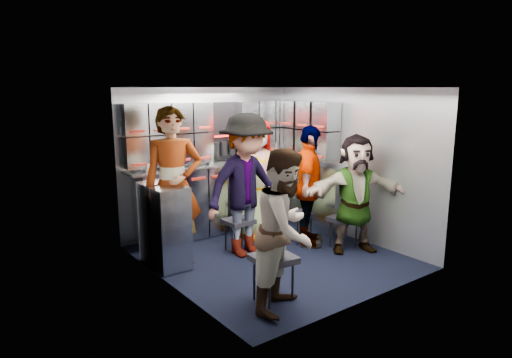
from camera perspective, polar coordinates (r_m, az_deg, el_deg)
floor at (r=5.84m, az=2.01°, el=-9.70°), size 3.00×3.00×0.00m
wall_back at (r=6.77m, az=-5.90°, el=2.40°), size 2.80×0.04×2.10m
wall_left at (r=4.82m, az=-11.03°, el=-1.43°), size 0.04×3.00×2.10m
wall_right at (r=6.51m, az=11.75°, el=1.86°), size 0.04×3.00×2.10m
ceiling at (r=5.45m, az=2.17°, el=11.37°), size 2.80×3.00×0.02m
cart_bank_back at (r=6.70m, az=-4.88°, el=-2.52°), size 2.68×0.38×0.99m
cart_bank_left at (r=5.53m, az=-11.38°, el=-5.71°), size 0.38×0.76×0.99m
counter at (r=6.59m, az=-4.95°, el=1.87°), size 2.68×0.42×0.03m
locker_bank_back at (r=6.58m, az=-5.30°, el=6.02°), size 2.68×0.28×0.82m
locker_bank_right at (r=6.83m, az=6.65°, el=6.19°), size 0.28×1.00×0.82m
right_cabinet at (r=6.91m, az=7.03°, el=-2.08°), size 0.28×1.20×1.00m
coffee_niche at (r=6.73m, az=-4.25°, el=5.99°), size 0.46×0.16×0.84m
red_latch_strip at (r=6.45m, az=-4.00°, el=0.46°), size 2.60×0.02×0.03m
jump_seat_near_left at (r=4.59m, az=2.20°, el=-10.20°), size 0.43×0.41×0.47m
jump_seat_mid_left at (r=5.97m, az=-2.21°, el=-5.49°), size 0.36×0.34×0.42m
jump_seat_center at (r=6.67m, az=-1.12°, el=-3.53°), size 0.47×0.46×0.43m
jump_seat_mid_right at (r=6.34m, az=5.43°, el=-4.64°), size 0.35×0.33×0.40m
jump_seat_near_right at (r=6.18m, az=10.91°, el=-5.09°), size 0.38×0.37×0.42m
attendant_standing at (r=5.48m, az=-10.27°, el=-0.96°), size 0.81×0.67×1.89m
attendant_arc_a at (r=4.33m, az=3.74°, el=-6.39°), size 0.95×0.88×1.56m
attendant_arc_b at (r=5.69m, az=-1.22°, el=-0.81°), size 1.19×0.72×1.80m
attendant_arc_c at (r=6.42m, az=-0.21°, el=0.17°), size 0.84×0.56×1.70m
attendant_arc_d at (r=6.10m, az=6.65°, el=-0.93°), size 0.97×0.93×1.62m
attendant_arc_e at (r=5.97m, az=12.33°, el=-1.81°), size 1.47×1.05×1.53m
bottle_left at (r=6.47m, az=-5.62°, el=3.00°), size 0.06×0.06×0.27m
bottle_mid at (r=6.22m, az=-9.70°, el=2.36°), size 0.06×0.06×0.22m
bottle_right at (r=7.14m, az=2.43°, el=3.66°), size 0.06×0.06×0.22m
cup_left at (r=6.05m, az=-13.24°, el=1.39°), size 0.08×0.08×0.10m
cup_right at (r=6.78m, az=-1.43°, el=2.77°), size 0.08×0.08×0.11m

